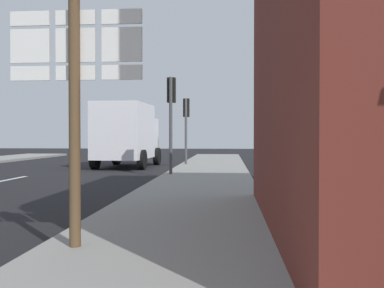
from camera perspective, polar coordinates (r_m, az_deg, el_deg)
The scene contains 5 objects.
sidewalk_right at distance 12.03m, azimuth 0.95°, elevation -5.82°, with size 3.16×44.00×0.14m, color gray.
delivery_truck at distance 21.66m, azimuth -8.40°, elevation 1.38°, with size 2.64×5.08×3.05m.
route_sign_post at distance 5.64m, azimuth -14.86°, elevation 6.12°, with size 1.66×0.14×3.20m.
traffic_light_far_right at distance 21.77m, azimuth -0.75°, elevation 3.60°, with size 0.30×0.49×3.36m.
traffic_light_near_right at distance 16.07m, azimuth -2.70°, elevation 5.23°, with size 0.30×0.49×3.63m.
Camera 1 is at (7.53, -3.92, 1.49)m, focal length 41.32 mm.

